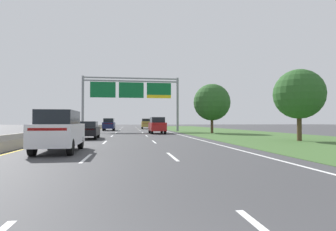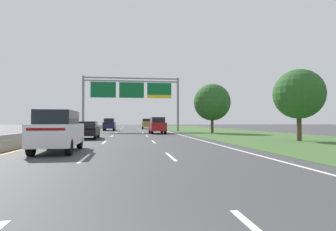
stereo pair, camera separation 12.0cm
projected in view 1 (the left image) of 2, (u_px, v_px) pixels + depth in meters
ground_plane at (129, 133)px, 36.23m from camera, size 220.00×220.00×0.00m
lane_striping at (129, 134)px, 35.78m from camera, size 11.96×106.00×0.01m
grass_verge_right at (231, 133)px, 38.19m from camera, size 14.00×110.00×0.02m
median_barrier_concrete at (77, 131)px, 35.32m from camera, size 0.60×110.00×0.85m
overhead_sign_gantry at (131, 92)px, 43.15m from camera, size 15.06×0.42×8.58m
pickup_truck_gold at (146, 124)px, 59.97m from camera, size 2.14×5.45×2.20m
car_red_right_lane_suv at (157, 125)px, 35.85m from camera, size 1.96×4.73×2.11m
car_white_left_lane_suv at (59, 130)px, 14.07m from camera, size 2.02×4.75×2.11m
car_black_left_lane_sedan at (88, 130)px, 24.99m from camera, size 1.92×4.44×1.57m
car_navy_left_lane_suv at (109, 124)px, 47.88m from camera, size 1.93×4.71×2.11m
roadside_tree_near at (299, 94)px, 22.09m from camera, size 3.97×3.97×5.74m
roadside_tree_mid at (212, 102)px, 37.12m from camera, size 4.93×4.93×6.62m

